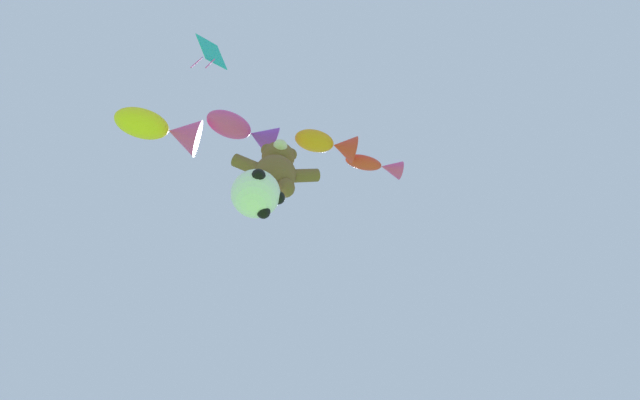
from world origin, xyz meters
TOP-DOWN VIEW (x-y plane):
  - teddy_bear_kite at (-0.28, 5.18)m, footprint 2.12×0.93m
  - soccer_ball_kite at (-0.61, 5.05)m, footprint 1.13×1.13m
  - fish_kite_crimson at (2.51, 5.58)m, footprint 1.64×0.55m
  - fish_kite_tangerine at (1.01, 5.11)m, footprint 1.67×0.78m
  - fish_kite_magenta at (-1.24, 5.17)m, footprint 2.00×1.16m
  - fish_kite_goldfin at (-3.32, 5.39)m, footprint 2.21×1.08m
  - diamond_kite at (-2.69, 3.90)m, footprint 1.01×0.86m

SIDE VIEW (x-z plane):
  - soccer_ball_kite at x=-0.61m, z-range 9.43..10.47m
  - teddy_bear_kite at x=-0.28m, z-range 10.43..12.59m
  - fish_kite_goldfin at x=-3.32m, z-range 12.45..13.44m
  - fish_kite_magenta at x=-1.24m, z-range 12.86..13.73m
  - fish_kite_tangerine at x=1.01m, z-range 12.98..13.74m
  - fish_kite_crimson at x=2.51m, z-range 13.36..13.89m
  - diamond_kite at x=-2.69m, z-range 14.07..16.66m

